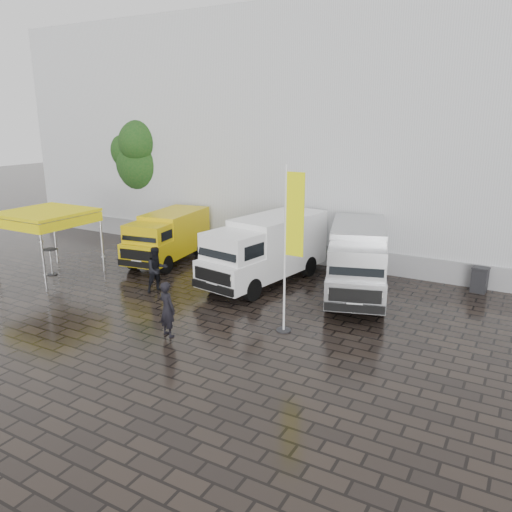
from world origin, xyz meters
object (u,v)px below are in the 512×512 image
(canopy_tent, at_px, (45,215))
(cocktail_table, at_px, (51,262))
(van_white, at_px, (265,251))
(van_silver, at_px, (357,262))
(flagpole, at_px, (290,241))
(person_tent, at_px, (157,270))
(wheelie_bin, at_px, (480,280))
(van_yellow, at_px, (167,238))
(person_front, at_px, (167,309))

(canopy_tent, distance_m, cocktail_table, 2.17)
(van_white, xyz_separation_m, canopy_tent, (-8.83, -3.86, 1.37))
(van_silver, xyz_separation_m, flagpole, (-0.75, -4.60, 1.75))
(van_silver, xyz_separation_m, person_tent, (-7.14, -3.61, -0.42))
(van_silver, height_order, wheelie_bin, van_silver)
(van_silver, height_order, canopy_tent, canopy_tent)
(van_white, relative_size, wheelie_bin, 6.20)
(van_white, bearing_deg, van_yellow, -175.27)
(van_yellow, height_order, person_tent, van_yellow)
(van_silver, distance_m, wheelie_bin, 5.17)
(van_yellow, relative_size, wheelie_bin, 4.98)
(van_yellow, xyz_separation_m, canopy_tent, (-3.17, -4.33, 1.57))
(van_yellow, distance_m, flagpole, 10.10)
(van_yellow, bearing_deg, person_front, -58.94)
(canopy_tent, distance_m, wheelie_bin, 18.54)
(van_yellow, xyz_separation_m, person_front, (5.48, -6.80, -0.27))
(canopy_tent, xyz_separation_m, person_tent, (5.56, 0.70, -1.83))
(person_front, bearing_deg, wheelie_bin, -115.92)
(flagpole, bearing_deg, wheelie_bin, 55.56)
(flagpole, relative_size, person_front, 2.97)
(van_yellow, bearing_deg, person_tent, -64.45)
(canopy_tent, height_order, person_tent, canopy_tent)
(van_yellow, xyz_separation_m, van_silver, (9.53, -0.02, 0.16))
(van_silver, distance_m, person_tent, 8.02)
(van_silver, relative_size, canopy_tent, 1.87)
(van_white, bearing_deg, wheelie_bin, 30.97)
(cocktail_table, height_order, wheelie_bin, cocktail_table)
(van_white, height_order, cocktail_table, van_white)
(van_white, height_order, person_front, van_white)
(van_yellow, distance_m, van_silver, 9.53)
(flagpole, distance_m, person_tent, 6.82)
(cocktail_table, bearing_deg, canopy_tent, -51.66)
(van_silver, distance_m, cocktail_table, 13.49)
(flagpole, relative_size, person_tent, 2.94)
(cocktail_table, distance_m, wheelie_bin, 18.45)
(person_front, distance_m, person_tent, 4.43)
(van_yellow, xyz_separation_m, wheelie_bin, (13.82, 2.74, -0.68))
(van_white, distance_m, canopy_tent, 9.73)
(van_silver, relative_size, cocktail_table, 5.22)
(van_silver, bearing_deg, canopy_tent, -178.60)
(cocktail_table, bearing_deg, van_yellow, 52.23)
(van_silver, bearing_deg, person_front, -138.20)
(person_tent, bearing_deg, canopy_tent, 123.51)
(person_front, height_order, person_tent, person_tent)
(cocktail_table, distance_m, person_tent, 5.69)
(flagpole, xyz_separation_m, cocktail_table, (-12.04, 0.41, -2.50))
(flagpole, distance_m, wheelie_bin, 9.29)
(van_yellow, bearing_deg, flagpole, -35.54)
(flagpole, relative_size, cocktail_table, 4.58)
(van_yellow, relative_size, person_front, 2.80)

